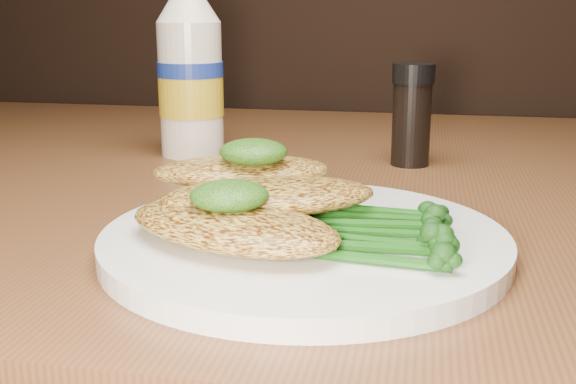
# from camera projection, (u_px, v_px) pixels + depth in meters

# --- Properties ---
(plate) EXTENTS (0.26, 0.26, 0.01)m
(plate) POSITION_uv_depth(u_px,v_px,m) (304.00, 241.00, 0.45)
(plate) COLOR white
(plate) RESTS_ON dining_table
(chicken_front) EXTENTS (0.16, 0.12, 0.02)m
(chicken_front) POSITION_uv_depth(u_px,v_px,m) (232.00, 226.00, 0.42)
(chicken_front) COLOR gold
(chicken_front) RESTS_ON plate
(chicken_mid) EXTENTS (0.16, 0.12, 0.02)m
(chicken_mid) POSITION_uv_depth(u_px,v_px,m) (269.00, 196.00, 0.45)
(chicken_mid) COLOR gold
(chicken_mid) RESTS_ON plate
(chicken_back) EXTENTS (0.14, 0.10, 0.02)m
(chicken_back) POSITION_uv_depth(u_px,v_px,m) (241.00, 171.00, 0.49)
(chicken_back) COLOR gold
(chicken_back) RESTS_ON plate
(pesto_front) EXTENTS (0.06, 0.06, 0.02)m
(pesto_front) POSITION_uv_depth(u_px,v_px,m) (229.00, 196.00, 0.42)
(pesto_front) COLOR black
(pesto_front) RESTS_ON chicken_front
(pesto_back) EXTENTS (0.05, 0.05, 0.02)m
(pesto_back) POSITION_uv_depth(u_px,v_px,m) (253.00, 152.00, 0.48)
(pesto_back) COLOR black
(pesto_back) RESTS_ON chicken_back
(broccolini_bundle) EXTENTS (0.14, 0.11, 0.02)m
(broccolini_bundle) POSITION_uv_depth(u_px,v_px,m) (362.00, 223.00, 0.43)
(broccolini_bundle) COLOR #164E11
(broccolini_bundle) RESTS_ON plate
(mayo_bottle) EXTENTS (0.09, 0.09, 0.19)m
(mayo_bottle) POSITION_uv_depth(u_px,v_px,m) (190.00, 63.00, 0.72)
(mayo_bottle) COLOR white
(mayo_bottle) RESTS_ON dining_table
(pepper_grinder) EXTENTS (0.05, 0.05, 0.10)m
(pepper_grinder) POSITION_uv_depth(u_px,v_px,m) (412.00, 115.00, 0.68)
(pepper_grinder) COLOR black
(pepper_grinder) RESTS_ON dining_table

